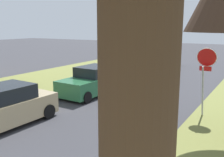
# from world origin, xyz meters

# --- Properties ---
(stop_sign_far) EXTENTS (0.82, 0.77, 2.90)m
(stop_sign_far) POSITION_xyz_m (4.03, 11.62, 2.14)
(stop_sign_far) COLOR #9EA0A5
(stop_sign_far) RESTS_ON grass_verge_right
(parked_sedan_tan) EXTENTS (2.07, 4.46, 1.57)m
(parked_sedan_tan) POSITION_xyz_m (-2.38, 6.43, 0.72)
(parked_sedan_tan) COLOR tan
(parked_sedan_tan) RESTS_ON ground
(parked_sedan_green) EXTENTS (2.07, 4.46, 1.57)m
(parked_sedan_green) POSITION_xyz_m (-2.21, 12.33, 0.72)
(parked_sedan_green) COLOR #28663D
(parked_sedan_green) RESTS_ON ground
(parked_sedan_navy) EXTENTS (2.07, 4.46, 1.57)m
(parked_sedan_navy) POSITION_xyz_m (-2.49, 18.21, 0.72)
(parked_sedan_navy) COLOR navy
(parked_sedan_navy) RESTS_ON ground
(parked_sedan_silver) EXTENTS (2.07, 4.46, 1.57)m
(parked_sedan_silver) POSITION_xyz_m (-2.25, 24.11, 0.72)
(parked_sedan_silver) COLOR #BCBCC1
(parked_sedan_silver) RESTS_ON ground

